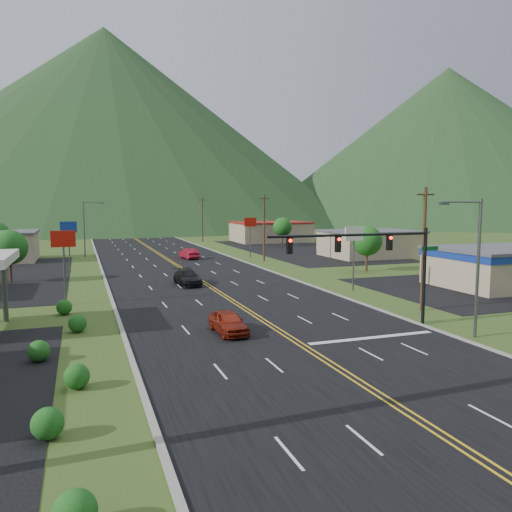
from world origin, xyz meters
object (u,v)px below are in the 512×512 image
object	(u,v)px
streetlight_west	(86,225)
car_red_near	(228,323)
car_dark_mid	(187,278)
streetlight_east	(474,259)
traffic_signal	(376,253)
car_red_far	(189,254)

from	to	relation	value
streetlight_west	car_red_near	distance (m)	54.59
streetlight_west	car_dark_mid	size ratio (longest dim) A/B	1.67
streetlight_east	car_dark_mid	world-z (taller)	streetlight_east
car_red_near	car_dark_mid	world-z (taller)	car_dark_mid
streetlight_east	car_dark_mid	distance (m)	30.12
streetlight_east	streetlight_west	xyz separation A→B (m)	(-22.86, 60.00, 0.00)
streetlight_east	traffic_signal	bearing A→B (deg)	139.61
streetlight_east	car_red_far	size ratio (longest dim) A/B	1.85
traffic_signal	streetlight_east	distance (m)	6.17
traffic_signal	streetlight_east	bearing A→B (deg)	-40.39
traffic_signal	car_red_far	xyz separation A→B (m)	(-3.17, 47.33, -4.53)
streetlight_west	car_red_near	size ratio (longest dim) A/B	2.03
car_dark_mid	car_red_near	bearing A→B (deg)	-96.27
streetlight_east	streetlight_west	bearing A→B (deg)	110.86
streetlight_west	car_red_far	xyz separation A→B (m)	(14.99, -8.68, -4.38)
traffic_signal	car_red_far	size ratio (longest dim) A/B	2.69
traffic_signal	car_red_near	xyz separation A→B (m)	(-9.94, 2.22, -4.58)
streetlight_east	car_red_near	world-z (taller)	streetlight_east
streetlight_west	car_dark_mid	distance (m)	34.93
traffic_signal	streetlight_west	xyz separation A→B (m)	(-18.16, 56.00, -0.15)
streetlight_west	car_red_near	xyz separation A→B (m)	(8.22, -53.78, -4.43)
car_dark_mid	car_red_far	xyz separation A→B (m)	(5.31, 24.59, 0.02)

